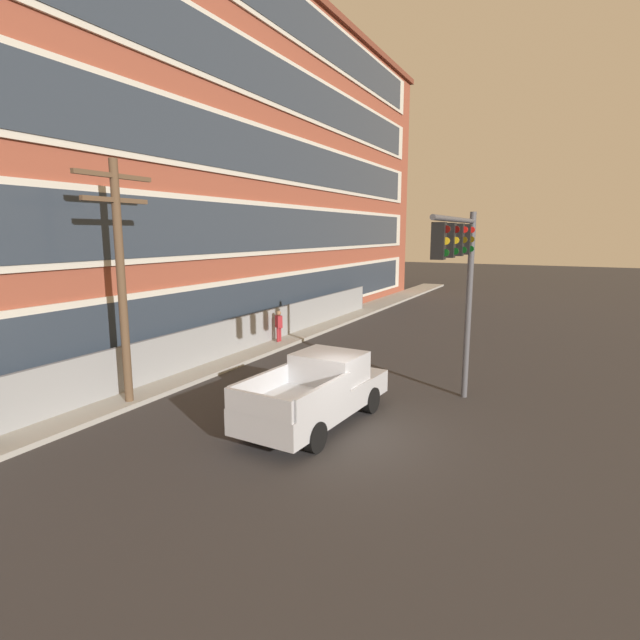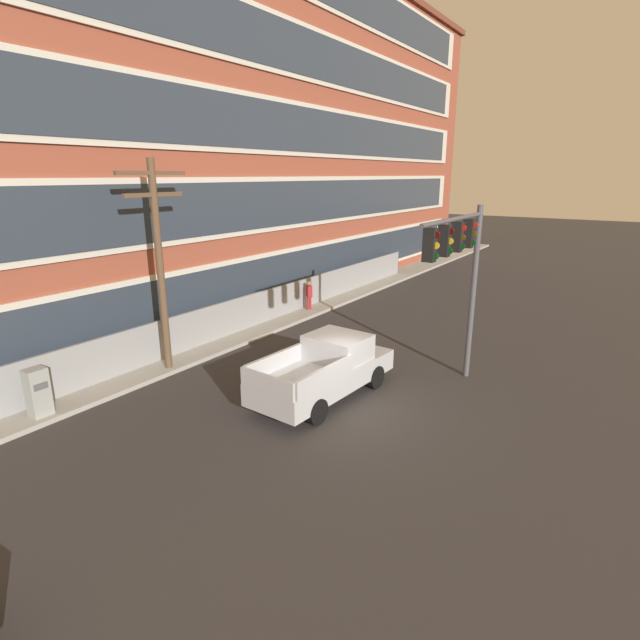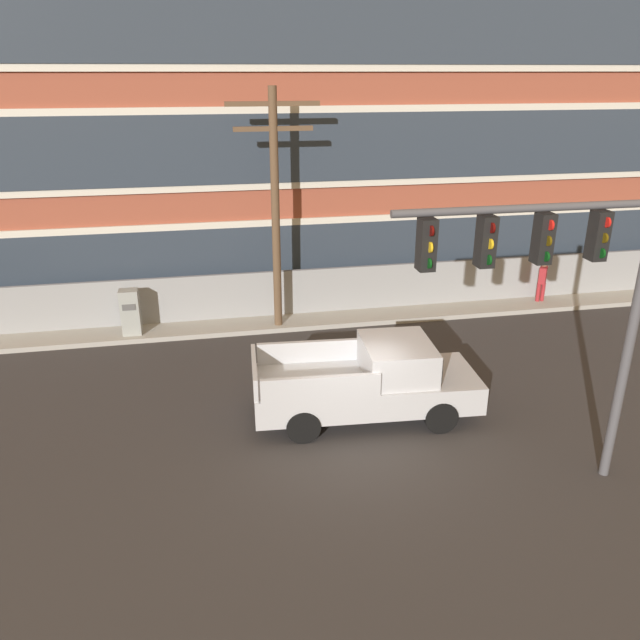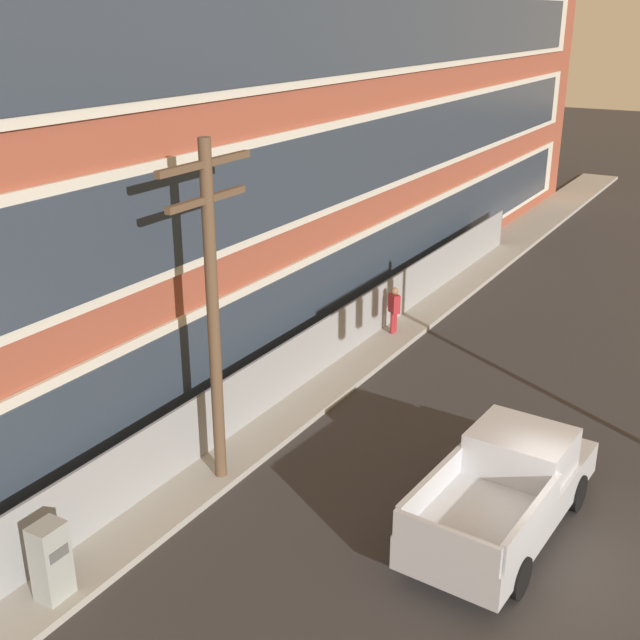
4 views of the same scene
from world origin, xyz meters
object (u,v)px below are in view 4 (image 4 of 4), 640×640
(pickup_truck_silver, at_px, (506,489))
(electrical_cabinet, at_px, (51,565))
(utility_pole_near_corner, at_px, (212,301))
(pedestrian_near_cabinet, at_px, (394,309))

(pickup_truck_silver, relative_size, electrical_cabinet, 3.44)
(utility_pole_near_corner, distance_m, electrical_cabinet, 5.85)
(utility_pole_near_corner, relative_size, electrical_cabinet, 4.65)
(pickup_truck_silver, height_order, electrical_cabinet, pickup_truck_silver)
(pickup_truck_silver, bearing_deg, electrical_cabinet, 135.12)
(utility_pole_near_corner, height_order, pedestrian_near_cabinet, utility_pole_near_corner)
(utility_pole_near_corner, bearing_deg, electrical_cabinet, 178.64)
(pickup_truck_silver, xyz_separation_m, electrical_cabinet, (-6.17, 6.14, -0.11))
(electrical_cabinet, bearing_deg, pedestrian_near_cabinet, 1.10)
(pickup_truck_silver, distance_m, utility_pole_near_corner, 7.06)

